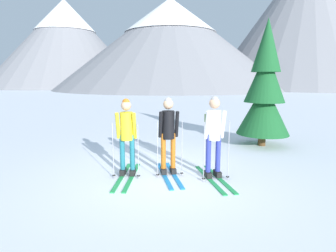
{
  "coord_description": "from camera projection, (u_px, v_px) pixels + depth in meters",
  "views": [
    {
      "loc": [
        -0.29,
        -5.95,
        2.13
      ],
      "look_at": [
        0.14,
        0.35,
        1.05
      ],
      "focal_mm": 29.79,
      "sensor_mm": 36.0,
      "label": 1
    }
  ],
  "objects": [
    {
      "name": "skier_in_yellow",
      "position": [
        127.0,
        133.0,
        6.06
      ],
      "size": [
        0.61,
        1.82,
        1.71
      ],
      "color": "green",
      "rests_on": "ground"
    },
    {
      "name": "ground_plane",
      "position": [
        163.0,
        175.0,
        6.23
      ],
      "size": [
        400.0,
        400.0,
        0.0
      ],
      "primitive_type": "plane",
      "color": "white"
    },
    {
      "name": "skier_in_white",
      "position": [
        214.0,
        132.0,
        5.91
      ],
      "size": [
        0.61,
        1.78,
        1.78
      ],
      "color": "green",
      "rests_on": "ground"
    },
    {
      "name": "pine_tree_near",
      "position": [
        265.0,
        89.0,
        8.66
      ],
      "size": [
        1.63,
        1.63,
        3.93
      ],
      "color": "#51381E",
      "rests_on": "ground"
    },
    {
      "name": "skier_in_black",
      "position": [
        168.0,
        133.0,
        6.13
      ],
      "size": [
        0.61,
        1.74,
        1.73
      ],
      "color": "#1E84D1",
      "rests_on": "ground"
    },
    {
      "name": "mountain_ridge_distant",
      "position": [
        193.0,
        33.0,
        58.58
      ],
      "size": [
        89.61,
        53.27,
        27.94
      ],
      "color": "gray",
      "rests_on": "ground"
    }
  ]
}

